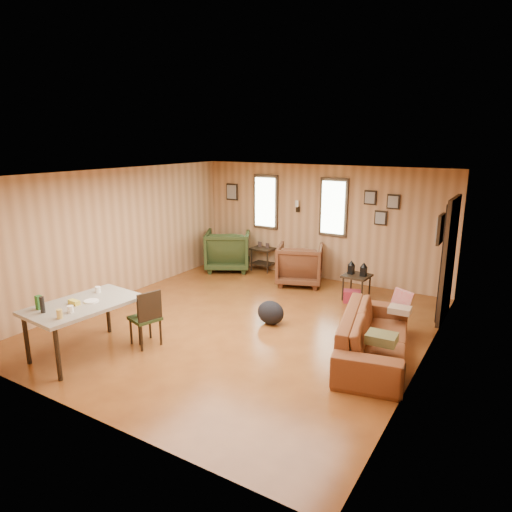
% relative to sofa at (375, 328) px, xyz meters
% --- Properties ---
extents(room, '(5.54, 6.04, 2.44)m').
position_rel_sofa_xyz_m(room, '(-1.98, 0.31, 0.78)').
color(room, brown).
rests_on(room, ground).
extents(sofa, '(1.08, 2.24, 0.84)m').
position_rel_sofa_xyz_m(sofa, '(0.00, 0.00, 0.00)').
color(sofa, brown).
rests_on(sofa, ground).
extents(recliner_brown, '(1.12, 1.09, 0.91)m').
position_rel_sofa_xyz_m(recliner_brown, '(-2.30, 2.42, 0.04)').
color(recliner_brown, '#502B18').
rests_on(recliner_brown, ground).
extents(recliner_green, '(1.29, 1.27, 0.99)m').
position_rel_sofa_xyz_m(recliner_green, '(-4.17, 2.53, 0.07)').
color(recliner_green, '#273618').
rests_on(recliner_green, ground).
extents(end_table, '(0.53, 0.49, 0.65)m').
position_rel_sofa_xyz_m(end_table, '(-3.44, 2.91, -0.06)').
color(end_table, black).
rests_on(end_table, ground).
extents(side_table, '(0.49, 0.49, 0.74)m').
position_rel_sofa_xyz_m(side_table, '(-0.98, 2.10, 0.08)').
color(side_table, black).
rests_on(side_table, ground).
extents(cooler, '(0.37, 0.32, 0.22)m').
position_rel_sofa_xyz_m(cooler, '(-1.00, 1.93, -0.31)').
color(cooler, maroon).
rests_on(cooler, ground).
extents(backpack, '(0.46, 0.36, 0.39)m').
position_rel_sofa_xyz_m(backpack, '(-1.77, 0.27, -0.23)').
color(backpack, black).
rests_on(backpack, ground).
extents(sofa_pillows, '(0.45, 1.59, 0.33)m').
position_rel_sofa_xyz_m(sofa_pillows, '(0.16, 0.24, 0.07)').
color(sofa_pillows, brown).
rests_on(sofa_pillows, sofa).
extents(dining_table, '(1.01, 1.54, 0.96)m').
position_rel_sofa_xyz_m(dining_table, '(-3.45, -1.98, 0.26)').
color(dining_table, gray).
rests_on(dining_table, ground).
extents(dining_chair, '(0.48, 0.48, 0.84)m').
position_rel_sofa_xyz_m(dining_chair, '(-2.89, -1.35, 0.05)').
color(dining_chair, '#273618').
rests_on(dining_chair, ground).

